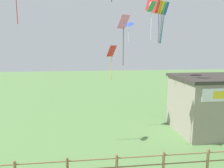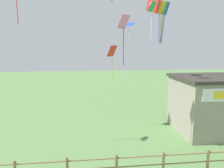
{
  "view_description": "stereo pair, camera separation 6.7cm",
  "coord_description": "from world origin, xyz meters",
  "px_view_note": "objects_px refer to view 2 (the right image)",
  "views": [
    {
      "loc": [
        -1.53,
        -4.1,
        6.68
      ],
      "look_at": [
        0.0,
        8.24,
        4.62
      ],
      "focal_mm": 35.0,
      "sensor_mm": 36.0,
      "label": 1
    },
    {
      "loc": [
        -1.47,
        -4.1,
        6.68
      ],
      "look_at": [
        0.0,
        8.24,
        4.62
      ],
      "focal_mm": 35.0,
      "sensor_mm": 36.0,
      "label": 2
    }
  ],
  "objects_px": {
    "kite_pink_diamond": "(124,30)",
    "kite_green_diamond": "(152,14)",
    "seaside_building": "(217,104)",
    "kite_rainbow_parafoil": "(158,6)",
    "kite_red_diamond": "(112,55)",
    "kite_blue_delta": "(129,25)"
  },
  "relations": [
    {
      "from": "kite_green_diamond",
      "to": "kite_red_diamond",
      "type": "xyz_separation_m",
      "value": [
        -2.43,
        2.84,
        -2.94
      ]
    },
    {
      "from": "kite_pink_diamond",
      "to": "kite_red_diamond",
      "type": "bearing_deg",
      "value": 93.24
    },
    {
      "from": "seaside_building",
      "to": "kite_rainbow_parafoil",
      "type": "height_order",
      "value": "kite_rainbow_parafoil"
    },
    {
      "from": "kite_blue_delta",
      "to": "kite_green_diamond",
      "type": "xyz_separation_m",
      "value": [
        0.48,
        -5.49,
        0.18
      ]
    },
    {
      "from": "seaside_building",
      "to": "kite_rainbow_parafoil",
      "type": "xyz_separation_m",
      "value": [
        -3.19,
        5.91,
        8.45
      ]
    },
    {
      "from": "kite_rainbow_parafoil",
      "to": "seaside_building",
      "type": "bearing_deg",
      "value": -61.63
    },
    {
      "from": "kite_red_diamond",
      "to": "kite_rainbow_parafoil",
      "type": "bearing_deg",
      "value": 36.87
    },
    {
      "from": "seaside_building",
      "to": "kite_blue_delta",
      "type": "distance_m",
      "value": 10.25
    },
    {
      "from": "kite_blue_delta",
      "to": "kite_red_diamond",
      "type": "height_order",
      "value": "kite_blue_delta"
    },
    {
      "from": "kite_green_diamond",
      "to": "kite_pink_diamond",
      "type": "bearing_deg",
      "value": -149.21
    },
    {
      "from": "kite_pink_diamond",
      "to": "kite_green_diamond",
      "type": "height_order",
      "value": "kite_green_diamond"
    },
    {
      "from": "kite_rainbow_parafoil",
      "to": "kite_red_diamond",
      "type": "distance_m",
      "value": 7.8
    },
    {
      "from": "kite_pink_diamond",
      "to": "kite_green_diamond",
      "type": "distance_m",
      "value": 2.82
    },
    {
      "from": "kite_pink_diamond",
      "to": "kite_green_diamond",
      "type": "relative_size",
      "value": 1.21
    },
    {
      "from": "seaside_building",
      "to": "kite_blue_delta",
      "type": "bearing_deg",
      "value": 142.44
    },
    {
      "from": "kite_blue_delta",
      "to": "kite_pink_diamond",
      "type": "bearing_deg",
      "value": -104.2
    },
    {
      "from": "kite_red_diamond",
      "to": "kite_green_diamond",
      "type": "bearing_deg",
      "value": -49.44
    },
    {
      "from": "seaside_building",
      "to": "kite_green_diamond",
      "type": "height_order",
      "value": "kite_green_diamond"
    },
    {
      "from": "kite_rainbow_parafoil",
      "to": "kite_blue_delta",
      "type": "height_order",
      "value": "kite_rainbow_parafoil"
    },
    {
      "from": "kite_blue_delta",
      "to": "kite_green_diamond",
      "type": "height_order",
      "value": "kite_green_diamond"
    },
    {
      "from": "seaside_building",
      "to": "kite_pink_diamond",
      "type": "xyz_separation_m",
      "value": [
        -7.96,
        -1.99,
        5.54
      ]
    },
    {
      "from": "seaside_building",
      "to": "kite_rainbow_parafoil",
      "type": "distance_m",
      "value": 10.8
    }
  ]
}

